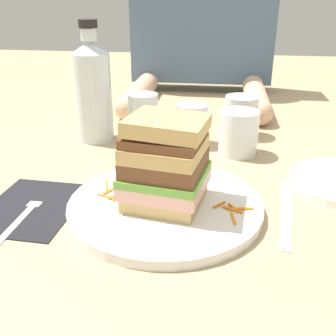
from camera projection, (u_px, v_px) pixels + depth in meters
name	position (u px, v px, depth m)	size (l,w,h in m)	color
ground_plane	(155.00, 204.00, 0.61)	(3.00, 3.00, 0.00)	tan
main_plate	(165.00, 206.00, 0.59)	(0.28, 0.28, 0.01)	white
sandwich	(166.00, 162.00, 0.56)	(0.13, 0.13, 0.13)	tan
carrot_shred_0	(111.00, 190.00, 0.61)	(0.00, 0.00, 0.03)	orange
carrot_shred_1	(112.00, 199.00, 0.59)	(0.00, 0.00, 0.02)	orange
carrot_shred_2	(114.00, 197.00, 0.60)	(0.00, 0.00, 0.02)	orange
carrot_shred_3	(107.00, 185.00, 0.63)	(0.00, 0.00, 0.03)	orange
carrot_shred_4	(107.00, 197.00, 0.60)	(0.00, 0.00, 0.03)	orange
carrot_shred_5	(219.00, 205.00, 0.57)	(0.00, 0.00, 0.02)	orange
carrot_shred_6	(233.00, 218.00, 0.54)	(0.00, 0.00, 0.03)	orange
carrot_shred_7	(243.00, 209.00, 0.56)	(0.00, 0.00, 0.03)	orange
carrot_shred_8	(233.00, 208.00, 0.57)	(0.00, 0.00, 0.02)	orange
carrot_shred_9	(232.00, 209.00, 0.56)	(0.00, 0.00, 0.03)	orange
carrot_shred_10	(238.00, 209.00, 0.56)	(0.00, 0.00, 0.03)	orange
napkin_dark	(32.00, 206.00, 0.60)	(0.13, 0.17, 0.00)	black
fork	(24.00, 212.00, 0.58)	(0.02, 0.17, 0.00)	silver
knife	(287.00, 214.00, 0.58)	(0.04, 0.20, 0.00)	silver
juice_glass	(238.00, 135.00, 0.78)	(0.08, 0.08, 0.09)	white
water_bottle	(93.00, 90.00, 0.82)	(0.08, 0.08, 0.24)	silver
empty_tumbler_0	(192.00, 124.00, 0.83)	(0.06, 0.06, 0.08)	silver
empty_tumbler_1	(241.00, 116.00, 0.87)	(0.07, 0.07, 0.09)	silver
empty_tumbler_2	(143.00, 117.00, 0.85)	(0.06, 0.06, 0.10)	silver
diner_across	(203.00, 12.00, 1.17)	(0.42, 0.47, 0.52)	#DBAD89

